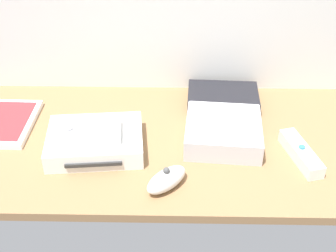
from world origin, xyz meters
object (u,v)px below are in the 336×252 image
object	(u,v)px
mini_computer	(223,133)
game_case	(5,123)
game_console	(95,141)
remote_wand	(301,153)
remote_nunchuk	(165,179)
remote_classic_pad	(88,132)
network_router	(223,98)

from	to	relation	value
mini_computer	game_case	bearing A→B (deg)	173.82
game_console	remote_wand	xyz separation A→B (cm)	(45.41, -2.56, -0.69)
game_case	mini_computer	bearing A→B (deg)	-4.93
remote_nunchuk	game_case	bearing A→B (deg)	-164.02
mini_computer	remote_classic_pad	xyz separation A→B (cm)	(-30.15, -4.06, 2.77)
mini_computer	remote_classic_pad	distance (cm)	30.55
network_router	remote_wand	world-z (taller)	same
game_case	remote_classic_pad	distance (cm)	24.53
game_case	remote_nunchuk	world-z (taller)	remote_nunchuk
game_case	remote_nunchuk	distance (cm)	44.64
network_router	remote_classic_pad	size ratio (longest dim) A/B	1.23
remote_classic_pad	network_router	bearing A→B (deg)	28.16
game_case	network_router	size ratio (longest dim) A/B	1.04
remote_nunchuk	remote_classic_pad	world-z (taller)	remote_classic_pad
game_case	remote_classic_pad	world-z (taller)	remote_classic_pad
network_router	remote_wand	xyz separation A→B (cm)	(15.31, -22.49, -0.19)
remote_nunchuk	remote_classic_pad	size ratio (longest dim) A/B	0.68
game_console	remote_nunchuk	distance (cm)	20.15
remote_classic_pad	remote_nunchuk	bearing A→B (deg)	-38.92
mini_computer	remote_wand	bearing A→B (deg)	-19.26
remote_classic_pad	remote_wand	bearing A→B (deg)	-7.46
game_console	remote_classic_pad	world-z (taller)	remote_classic_pad
network_router	remote_nunchuk	distance (cm)	35.18
mini_computer	network_router	world-z (taller)	mini_computer
network_router	remote_classic_pad	distance (cm)	37.80
game_case	remote_wand	world-z (taller)	remote_wand
mini_computer	remote_classic_pad	bearing A→B (deg)	-172.34
remote_nunchuk	network_router	bearing A→B (deg)	110.61
mini_computer	network_router	size ratio (longest dim) A/B	0.99
game_case	remote_nunchuk	xyz separation A→B (cm)	(39.29, -21.16, 1.28)
remote_wand	remote_nunchuk	world-z (taller)	remote_nunchuk
remote_wand	remote_classic_pad	bearing A→B (deg)	162.71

